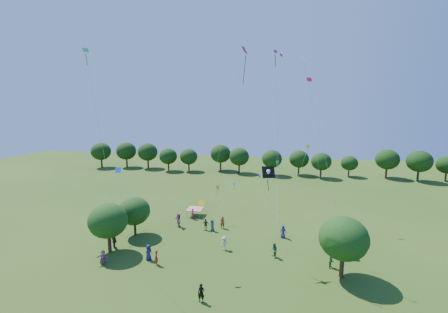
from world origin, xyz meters
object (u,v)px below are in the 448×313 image
Objects in this scene: red_high_kite at (237,84)px; near_tree_east at (344,238)px; tent_red_stripe at (195,209)px; near_tree_north at (134,211)px; man_in_black at (201,293)px; near_tree_west at (108,221)px; pirate_kite at (269,173)px; tent_blue at (342,245)px.

near_tree_east is at bearing -15.51° from red_high_kite.
near_tree_north is at bearing -125.08° from tent_red_stripe.
red_high_kite is (-10.65, 2.96, 14.59)m from near_tree_east.
man_in_black is at bearing -44.26° from near_tree_north.
near_tree_west is at bearing 146.81° from man_in_black.
red_high_kite is at bearing 162.19° from pirate_kite.
pirate_kite is 0.43× the size of red_high_kite.
tent_red_stripe is (6.33, 12.79, -2.69)m from near_tree_west.
red_high_kite reaches higher than near_tree_north.
near_tree_east is 5.72m from tent_blue.
pirate_kite reaches higher than near_tree_east.
near_tree_west is 3.48× the size of man_in_black.
man_in_black is 12.85m from pirate_kite.
near_tree_west is at bearing 178.57° from near_tree_east.
tent_blue is at bearing 34.42° from man_in_black.
man_in_black is at bearing -72.72° from tent_red_stripe.
tent_red_stripe is at bearing 54.92° from near_tree_north.
near_tree_east is 14.06m from man_in_black.
red_high_kite reaches higher than tent_red_stripe.
tent_red_stripe is at bearing 156.03° from tent_blue.
tent_red_stripe is at bearing 126.40° from red_high_kite.
red_high_kite is (14.03, 2.34, 14.83)m from near_tree_west.
near_tree_west is 0.94× the size of near_tree_east.
near_tree_north is 10.06m from tent_red_stripe.
near_tree_east reaches higher than tent_red_stripe.
near_tree_west is at bearing -170.52° from red_high_kite.
near_tree_east reaches higher than tent_blue.
near_tree_north is (0.69, 4.75, -0.51)m from near_tree_west.
near_tree_west is 1.13× the size of near_tree_north.
tent_blue is at bearing 20.15° from pirate_kite.
tent_red_stripe is 0.11× the size of red_high_kite.
near_tree_west is 4.82m from near_tree_north.
tent_red_stripe is 0.25× the size of pirate_kite.
tent_red_stripe is 1.00× the size of tent_blue.
tent_blue is at bearing -23.97° from tent_red_stripe.
red_high_kite reaches higher than near_tree_east.
near_tree_west is 20.55m from red_high_kite.
near_tree_north is 0.56× the size of pirate_kite.
red_high_kite reaches higher than pirate_kite.
near_tree_west reaches higher than near_tree_north.
red_high_kite is (13.35, -2.40, 15.33)m from near_tree_north.
pirate_kite is 9.66m from red_high_kite.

